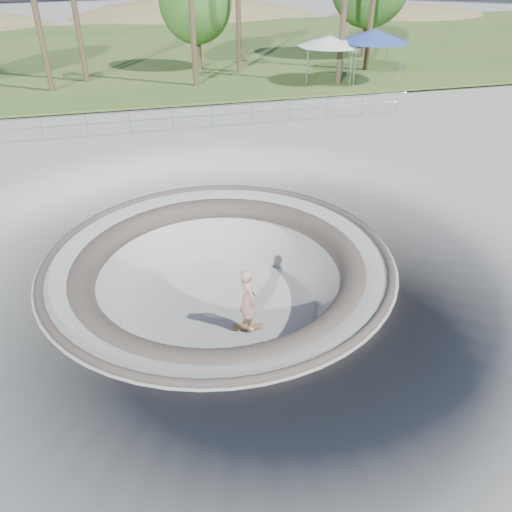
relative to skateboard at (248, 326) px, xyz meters
The scene contains 10 objects.
ground 2.24m from the skateboard, 117.89° to the left, with size 180.00×180.00×0.00m, color #A0A19B.
skate_bowl 1.30m from the skateboard, 117.89° to the left, with size 14.00×14.00×4.10m.
grass_strip 35.21m from the skateboard, 90.99° to the left, with size 180.00×36.00×0.12m.
distant_hills 58.63m from the skateboard, 86.89° to the left, with size 103.20×45.00×28.60m.
safety_railing 13.40m from the skateboard, 92.64° to the left, with size 25.00×0.06×1.03m.
skateboard is the anchor object (origin of this frame).
skater 1.02m from the skateboard, behind, with size 0.73×0.48×2.00m, color tan.
canopy_white 23.08m from the skateboard, 63.18° to the left, with size 5.31×5.31×2.87m.
canopy_blue 24.11m from the skateboard, 56.73° to the left, with size 6.13×6.13×3.14m.
bushy_tree_mid 27.21m from the skateboard, 84.04° to the left, with size 4.94×4.49×7.12m.
Camera 1 is at (-2.01, -12.36, 7.83)m, focal length 35.00 mm.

